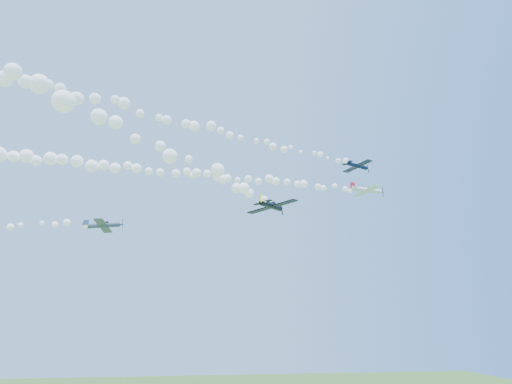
{
  "coord_description": "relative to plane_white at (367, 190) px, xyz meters",
  "views": [
    {
      "loc": [
        -7.1,
        -85.0,
        24.56
      ],
      "look_at": [
        3.71,
        -10.0,
        47.26
      ],
      "focal_mm": 30.0,
      "sensor_mm": 36.0,
      "label": 1
    }
  ],
  "objects": [
    {
      "name": "plane_white",
      "position": [
        0.0,
        0.0,
        0.0
      ],
      "size": [
        7.75,
        8.22,
        2.45
      ],
      "rotation": [
        0.01,
        0.01,
        0.17
      ],
      "color": "white"
    },
    {
      "name": "smoke_trail_white",
      "position": [
        -38.28,
        -6.46,
        -0.3
      ],
      "size": [
        72.05,
        14.5,
        3.21
      ],
      "primitive_type": null,
      "color": "white"
    },
    {
      "name": "plane_navy",
      "position": [
        -4.93,
        -7.76,
        2.15
      ],
      "size": [
        5.97,
        6.31,
        1.86
      ],
      "rotation": [
        -0.06,
        0.0,
        0.43
      ],
      "color": "#0C1437"
    },
    {
      "name": "smoke_trail_navy",
      "position": [
        -37.3,
        -22.65,
        1.95
      ],
      "size": [
        61.62,
        29.55,
        2.46
      ],
      "primitive_type": null,
      "color": "white"
    },
    {
      "name": "plane_grey",
      "position": [
        -49.76,
        -3.44,
        -9.53
      ],
      "size": [
        6.94,
        7.18,
        1.84
      ],
      "rotation": [
        -0.12,
        -0.07,
        -0.06
      ],
      "color": "#3D4259"
    },
    {
      "name": "plane_black",
      "position": [
        -24.41,
        -26.26,
        -11.08
      ],
      "size": [
        6.14,
        5.87,
        1.83
      ],
      "rotation": [
        -0.14,
        -0.09,
        0.94
      ],
      "color": "black"
    }
  ]
}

